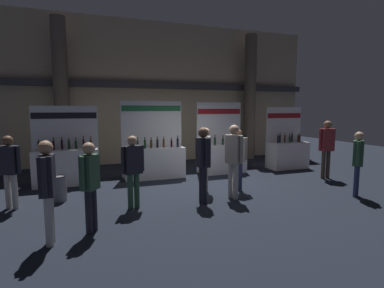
# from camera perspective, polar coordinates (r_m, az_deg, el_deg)

# --- Properties ---
(ground_plane) EXTENTS (26.78, 26.78, 0.00)m
(ground_plane) POSITION_cam_1_polar(r_m,az_deg,el_deg) (8.26, 2.21, -8.68)
(ground_plane) COLOR black
(hall_colonnade) EXTENTS (13.39, 1.07, 5.73)m
(hall_colonnade) POSITION_cam_1_polar(r_m,az_deg,el_deg) (12.45, -5.81, 9.75)
(hall_colonnade) COLOR gray
(hall_colonnade) RESTS_ON ground_plane
(exhibitor_booth_0) EXTENTS (1.85, 0.73, 2.30)m
(exhibitor_booth_0) POSITION_cam_1_polar(r_m,az_deg,el_deg) (9.33, -23.23, -3.58)
(exhibitor_booth_0) COLOR white
(exhibitor_booth_0) RESTS_ON ground_plane
(exhibitor_booth_1) EXTENTS (1.99, 0.66, 2.47)m
(exhibitor_booth_1) POSITION_cam_1_polar(r_m,az_deg,el_deg) (9.50, -7.32, -2.93)
(exhibitor_booth_1) COLOR white
(exhibitor_booth_1) RESTS_ON ground_plane
(exhibitor_booth_2) EXTENTS (1.67, 0.66, 2.44)m
(exhibitor_booth_2) POSITION_cam_1_polar(r_m,az_deg,el_deg) (10.25, 5.88, -2.21)
(exhibitor_booth_2) COLOR white
(exhibitor_booth_2) RESTS_ON ground_plane
(exhibitor_booth_3) EXTENTS (1.52, 0.66, 2.27)m
(exhibitor_booth_3) POSITION_cam_1_polar(r_m,az_deg,el_deg) (11.53, 18.09, -1.59)
(exhibitor_booth_3) COLOR white
(exhibitor_booth_3) RESTS_ON ground_plane
(trash_bin) EXTENTS (0.36, 0.36, 0.62)m
(trash_bin) POSITION_cam_1_polar(r_m,az_deg,el_deg) (7.82, -24.48, -7.86)
(trash_bin) COLOR slate
(trash_bin) RESTS_ON ground_plane
(visitor_0) EXTENTS (0.58, 0.27, 1.84)m
(visitor_0) POSITION_cam_1_polar(r_m,az_deg,el_deg) (10.20, 24.71, 0.05)
(visitor_0) COLOR #47382D
(visitor_0) RESTS_ON ground_plane
(visitor_1) EXTENTS (0.36, 0.40, 1.63)m
(visitor_1) POSITION_cam_1_polar(r_m,az_deg,el_deg) (5.52, -19.21, -6.75)
(visitor_1) COLOR #23232D
(visitor_1) RESTS_ON ground_plane
(visitor_2) EXTENTS (0.48, 0.40, 1.63)m
(visitor_2) POSITION_cam_1_polar(r_m,az_deg,el_deg) (7.58, -31.94, -3.60)
(visitor_2) COLOR silver
(visitor_2) RESTS_ON ground_plane
(visitor_3) EXTENTS (0.52, 0.33, 1.68)m
(visitor_3) POSITION_cam_1_polar(r_m,az_deg,el_deg) (7.98, 8.82, -1.99)
(visitor_3) COLOR navy
(visitor_3) RESTS_ON ground_plane
(visitor_4) EXTENTS (0.39, 0.46, 1.73)m
(visitor_4) POSITION_cam_1_polar(r_m,az_deg,el_deg) (7.71, 2.62, -1.99)
(visitor_4) COLOR #ADA393
(visitor_4) RESTS_ON ground_plane
(visitor_5) EXTENTS (0.42, 0.41, 1.65)m
(visitor_5) POSITION_cam_1_polar(r_m,az_deg,el_deg) (8.45, 29.52, -2.48)
(visitor_5) COLOR navy
(visitor_5) RESTS_ON ground_plane
(visitor_6) EXTENTS (0.52, 0.33, 1.63)m
(visitor_6) POSITION_cam_1_polar(r_m,az_deg,el_deg) (6.61, -11.40, -4.18)
(visitor_6) COLOR #33563D
(visitor_6) RESTS_ON ground_plane
(visitor_7) EXTENTS (0.35, 0.48, 1.83)m
(visitor_7) POSITION_cam_1_polar(r_m,az_deg,el_deg) (7.24, 8.09, -2.14)
(visitor_7) COLOR silver
(visitor_7) RESTS_ON ground_plane
(visitor_8) EXTENTS (0.27, 0.47, 1.78)m
(visitor_8) POSITION_cam_1_polar(r_m,az_deg,el_deg) (6.86, 2.14, -2.80)
(visitor_8) COLOR #23232D
(visitor_8) RESTS_ON ground_plane
(visitor_9) EXTENTS (0.23, 0.58, 1.71)m
(visitor_9) POSITION_cam_1_polar(r_m,az_deg,el_deg) (5.29, -26.27, -6.86)
(visitor_9) COLOR silver
(visitor_9) RESTS_ON ground_plane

